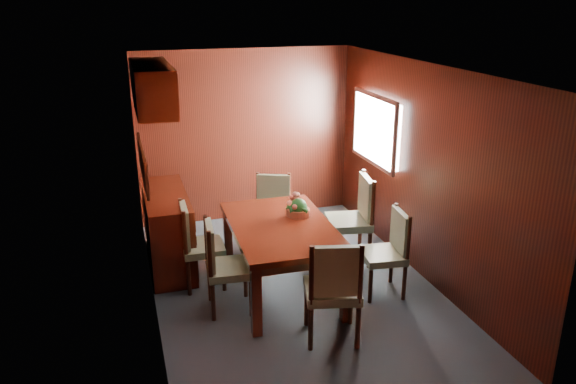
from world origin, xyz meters
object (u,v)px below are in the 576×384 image
object	(u,v)px
chair_left_near	(221,262)
chair_right_near	(389,248)
chair_head	(334,286)
sideboard	(168,229)
dining_table	(281,234)
flower_centerpiece	(298,204)

from	to	relation	value
chair_left_near	chair_right_near	world-z (taller)	chair_left_near
chair_left_near	chair_head	world-z (taller)	chair_head
sideboard	chair_head	distance (m)	2.44
dining_table	chair_right_near	size ratio (longest dim) A/B	1.78
chair_right_near	sideboard	bearing A→B (deg)	64.92
dining_table	chair_left_near	xyz separation A→B (m)	(-0.69, -0.19, -0.13)
chair_head	dining_table	bearing A→B (deg)	113.53
sideboard	flower_centerpiece	size ratio (longest dim) A/B	5.10
flower_centerpiece	dining_table	bearing A→B (deg)	-142.81
sideboard	flower_centerpiece	world-z (taller)	flower_centerpiece
chair_left_near	flower_centerpiece	size ratio (longest dim) A/B	3.52
chair_left_near	chair_head	distance (m)	1.23
chair_head	flower_centerpiece	size ratio (longest dim) A/B	3.82
dining_table	chair_head	world-z (taller)	chair_head
sideboard	dining_table	world-z (taller)	sideboard
sideboard	chair_right_near	world-z (taller)	chair_right_near
dining_table	flower_centerpiece	distance (m)	0.40
chair_head	sideboard	bearing A→B (deg)	135.78
dining_table	flower_centerpiece	world-z (taller)	flower_centerpiece
dining_table	chair_right_near	distance (m)	1.16
sideboard	chair_head	bearing A→B (deg)	-58.18
sideboard	chair_head	size ratio (longest dim) A/B	1.34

